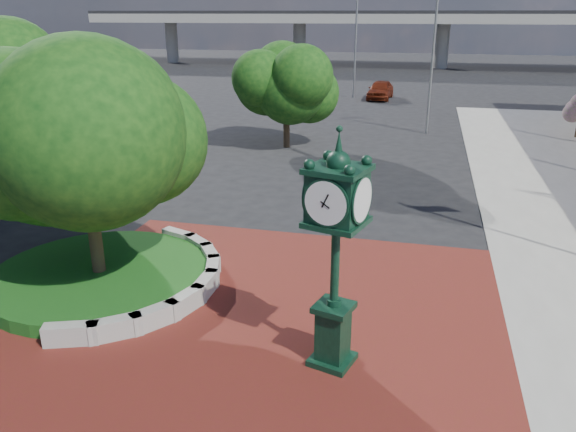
{
  "coord_description": "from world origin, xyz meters",
  "views": [
    {
      "loc": [
        3.65,
        -12.73,
        7.29
      ],
      "look_at": [
        0.15,
        1.5,
        1.96
      ],
      "focal_mm": 35.0,
      "sensor_mm": 36.0,
      "label": 1
    }
  ],
  "objects_px": {
    "post_clock": "(336,244)",
    "street_lamp_far": "(358,32)",
    "parked_car": "(380,90)",
    "street_lamp_near": "(436,54)"
  },
  "relations": [
    {
      "from": "street_lamp_near",
      "to": "street_lamp_far",
      "type": "xyz_separation_m",
      "value": [
        -6.62,
        14.76,
        0.73
      ]
    },
    {
      "from": "post_clock",
      "to": "street_lamp_far",
      "type": "bearing_deg",
      "value": 96.62
    },
    {
      "from": "post_clock",
      "to": "street_lamp_near",
      "type": "height_order",
      "value": "street_lamp_near"
    },
    {
      "from": "post_clock",
      "to": "parked_car",
      "type": "relative_size",
      "value": 1.09
    },
    {
      "from": "post_clock",
      "to": "street_lamp_near",
      "type": "bearing_deg",
      "value": 85.92
    },
    {
      "from": "post_clock",
      "to": "parked_car",
      "type": "xyz_separation_m",
      "value": [
        -2.56,
        40.63,
        -2.04
      ]
    },
    {
      "from": "post_clock",
      "to": "street_lamp_far",
      "type": "xyz_separation_m",
      "value": [
        -4.75,
        40.95,
        2.79
      ]
    },
    {
      "from": "post_clock",
      "to": "parked_car",
      "type": "bearing_deg",
      "value": 93.6
    },
    {
      "from": "post_clock",
      "to": "street_lamp_far",
      "type": "relative_size",
      "value": 0.54
    },
    {
      "from": "parked_car",
      "to": "street_lamp_far",
      "type": "xyz_separation_m",
      "value": [
        -2.2,
        0.32,
        4.83
      ]
    }
  ]
}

